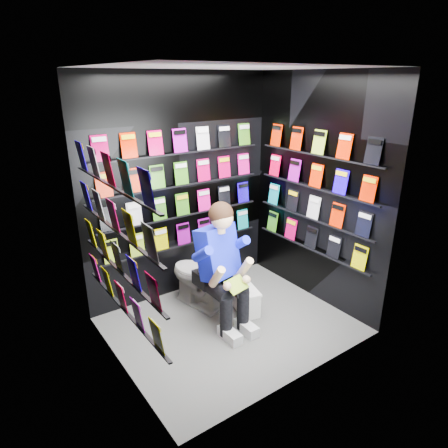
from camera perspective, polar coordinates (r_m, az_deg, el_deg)
floor at (r=4.45m, az=0.96°, el=-14.23°), size 2.40×2.40×0.00m
ceiling at (r=3.67m, az=1.21°, el=21.51°), size 2.40×2.40×0.00m
wall_back at (r=4.67m, az=-6.22°, el=5.01°), size 2.40×0.04×2.60m
wall_front at (r=3.17m, az=11.83°, el=-2.83°), size 2.40×0.04×2.60m
wall_left at (r=3.34m, az=-15.78°, el=-1.94°), size 0.04×2.00×2.60m
wall_right at (r=4.65m, az=13.13°, el=4.51°), size 0.04×2.00×2.60m
comics_back at (r=4.65m, az=-6.04°, el=4.99°), size 2.10×0.06×1.37m
comics_left at (r=3.35m, az=-15.31°, el=-1.75°), size 0.06×1.70×1.37m
comics_right at (r=4.62m, az=12.88°, el=4.51°), size 0.06×1.70×1.37m
toilet at (r=4.64m, az=-3.69°, el=-7.39°), size 0.56×0.82×0.73m
longbox at (r=4.61m, az=3.21°, el=-10.96°), size 0.28×0.39×0.27m
longbox_lid at (r=4.53m, az=3.25°, el=-9.38°), size 0.30×0.42×0.03m
reader at (r=4.17m, az=-1.07°, el=-4.12°), size 0.72×0.92×1.52m
held_comic at (r=4.01m, az=1.80°, el=-8.66°), size 0.26×0.19×0.10m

